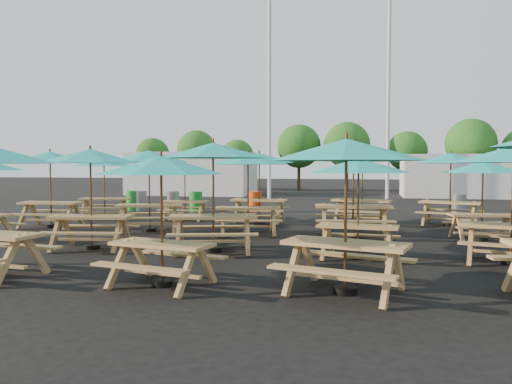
% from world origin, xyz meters
% --- Properties ---
extents(ground, '(120.00, 120.00, 0.00)m').
position_xyz_m(ground, '(0.00, 0.00, 0.00)').
color(ground, black).
rests_on(ground, ground).
extents(picnic_unit_2, '(2.62, 2.62, 2.37)m').
position_xyz_m(picnic_unit_2, '(-6.19, 0.14, 2.08)').
color(picnic_unit_2, '#A58149').
rests_on(picnic_unit_2, ground).
extents(picnic_unit_3, '(2.70, 2.70, 2.23)m').
position_xyz_m(picnic_unit_3, '(-5.88, 2.82, 1.95)').
color(picnic_unit_3, '#A58149').
rests_on(picnic_unit_3, ground).
extents(picnic_unit_5, '(2.66, 2.66, 2.31)m').
position_xyz_m(picnic_unit_5, '(-2.81, -3.23, 2.02)').
color(picnic_unit_5, '#A58149').
rests_on(picnic_unit_5, ground).
extents(picnic_unit_6, '(3.00, 3.00, 2.37)m').
position_xyz_m(picnic_unit_6, '(-2.81, -0.10, 2.08)').
color(picnic_unit_6, '#A58149').
rests_on(picnic_unit_6, ground).
extents(picnic_unit_7, '(2.14, 2.14, 2.03)m').
position_xyz_m(picnic_unit_7, '(-2.88, 2.99, 1.78)').
color(picnic_unit_7, '#A58149').
rests_on(picnic_unit_7, ground).
extents(picnic_unit_8, '(2.46, 2.46, 2.08)m').
position_xyz_m(picnic_unit_8, '(0.17, -6.17, 1.82)').
color(picnic_unit_8, '#A58149').
rests_on(picnic_unit_8, ground).
extents(picnic_unit_9, '(3.01, 3.01, 2.44)m').
position_xyz_m(picnic_unit_9, '(0.03, -2.98, 2.13)').
color(picnic_unit_9, '#A58149').
rests_on(picnic_unit_9, ground).
extents(picnic_unit_10, '(2.79, 2.79, 2.28)m').
position_xyz_m(picnic_unit_10, '(0.12, -0.07, 2.00)').
color(picnic_unit_10, '#A58149').
rests_on(picnic_unit_10, ground).
extents(picnic_unit_11, '(2.37, 2.37, 2.35)m').
position_xyz_m(picnic_unit_11, '(-0.18, 2.82, 2.06)').
color(picnic_unit_11, '#A58149').
rests_on(picnic_unit_11, ground).
extents(picnic_unit_12, '(2.86, 2.86, 2.33)m').
position_xyz_m(picnic_unit_12, '(3.02, -6.01, 2.04)').
color(picnic_unit_12, '#A58149').
rests_on(picnic_unit_12, ground).
extents(picnic_unit_13, '(2.31, 2.31, 2.07)m').
position_xyz_m(picnic_unit_13, '(3.16, -3.10, 1.82)').
color(picnic_unit_13, '#A58149').
rests_on(picnic_unit_13, ground).
extents(picnic_unit_14, '(2.82, 2.82, 2.56)m').
position_xyz_m(picnic_unit_14, '(2.98, 0.08, 2.24)').
color(picnic_unit_14, '#A58149').
rests_on(picnic_unit_14, ground).
extents(picnic_unit_15, '(2.90, 2.90, 2.40)m').
position_xyz_m(picnic_unit_15, '(3.19, 3.12, 2.10)').
color(picnic_unit_15, '#A58149').
rests_on(picnic_unit_15, ground).
extents(picnic_unit_18, '(2.28, 2.28, 2.03)m').
position_xyz_m(picnic_unit_18, '(6.21, 0.10, 1.78)').
color(picnic_unit_18, '#A58149').
rests_on(picnic_unit_18, ground).
extents(picnic_unit_19, '(2.94, 2.94, 2.33)m').
position_xyz_m(picnic_unit_19, '(5.92, 3.19, 2.04)').
color(picnic_unit_19, '#A58149').
rests_on(picnic_unit_19, ground).
extents(waste_bin_0, '(0.53, 0.53, 0.85)m').
position_xyz_m(waste_bin_0, '(-6.40, 6.09, 0.42)').
color(waste_bin_0, '#1B952B').
rests_on(waste_bin_0, ground).
extents(waste_bin_1, '(0.53, 0.53, 0.85)m').
position_xyz_m(waste_bin_1, '(-6.06, 6.14, 0.42)').
color(waste_bin_1, gray).
rests_on(waste_bin_1, ground).
extents(waste_bin_2, '(0.53, 0.53, 0.85)m').
position_xyz_m(waste_bin_2, '(-4.64, 6.24, 0.42)').
color(waste_bin_2, gray).
rests_on(waste_bin_2, ground).
extents(waste_bin_3, '(0.53, 0.53, 0.85)m').
position_xyz_m(waste_bin_3, '(-3.56, 6.08, 0.42)').
color(waste_bin_3, '#1B952B').
rests_on(waste_bin_3, ground).
extents(waste_bin_4, '(0.53, 0.53, 0.85)m').
position_xyz_m(waste_bin_4, '(-1.16, 6.61, 0.42)').
color(waste_bin_4, red).
rests_on(waste_bin_4, ground).
extents(waste_bin_5, '(0.53, 0.53, 0.85)m').
position_xyz_m(waste_bin_5, '(6.73, 6.47, 0.42)').
color(waste_bin_5, gray).
rests_on(waste_bin_5, ground).
extents(mast_0, '(0.20, 0.20, 12.00)m').
position_xyz_m(mast_0, '(-2.00, 14.00, 6.00)').
color(mast_0, silver).
rests_on(mast_0, ground).
extents(mast_1, '(0.20, 0.20, 12.00)m').
position_xyz_m(mast_1, '(4.50, 16.00, 6.00)').
color(mast_1, silver).
rests_on(mast_1, ground).
extents(event_tent_0, '(8.00, 4.00, 2.80)m').
position_xyz_m(event_tent_0, '(-8.00, 18.00, 1.40)').
color(event_tent_0, silver).
rests_on(event_tent_0, ground).
extents(event_tent_1, '(7.00, 4.00, 2.60)m').
position_xyz_m(event_tent_1, '(9.00, 19.00, 1.30)').
color(event_tent_1, silver).
rests_on(event_tent_1, ground).
extents(tree_0, '(2.80, 2.80, 4.24)m').
position_xyz_m(tree_0, '(-14.07, 25.25, 2.83)').
color(tree_0, '#382314').
rests_on(tree_0, ground).
extents(tree_1, '(3.11, 3.11, 4.72)m').
position_xyz_m(tree_1, '(-9.74, 23.90, 3.15)').
color(tree_1, '#382314').
rests_on(tree_1, ground).
extents(tree_2, '(2.59, 2.59, 3.93)m').
position_xyz_m(tree_2, '(-6.39, 23.65, 2.62)').
color(tree_2, '#382314').
rests_on(tree_2, ground).
extents(tree_3, '(3.36, 3.36, 5.09)m').
position_xyz_m(tree_3, '(-1.75, 24.72, 3.41)').
color(tree_3, '#382314').
rests_on(tree_3, ground).
extents(tree_4, '(3.41, 3.41, 5.17)m').
position_xyz_m(tree_4, '(1.90, 24.26, 3.46)').
color(tree_4, '#382314').
rests_on(tree_4, ground).
extents(tree_5, '(2.94, 2.94, 4.45)m').
position_xyz_m(tree_5, '(6.22, 24.67, 2.97)').
color(tree_5, '#382314').
rests_on(tree_5, ground).
extents(tree_6, '(3.38, 3.38, 5.13)m').
position_xyz_m(tree_6, '(10.23, 22.90, 3.43)').
color(tree_6, '#382314').
rests_on(tree_6, ground).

